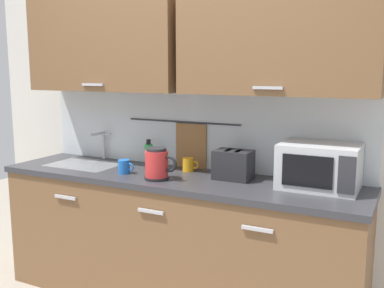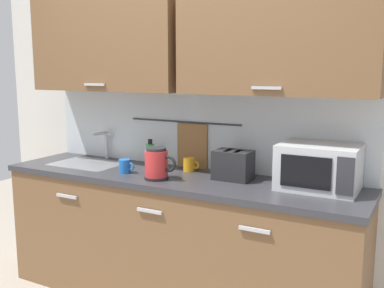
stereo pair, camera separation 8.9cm
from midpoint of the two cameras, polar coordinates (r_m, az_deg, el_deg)
counter_unit at (r=3.15m, az=-3.13°, el=-11.92°), size 2.53×0.64×0.90m
back_wall_assembly at (r=3.13m, az=-1.00°, el=7.97°), size 3.70×0.41×2.50m
sink_faucet at (r=3.60m, az=-12.14°, el=0.32°), size 0.09×0.17×0.22m
microwave at (r=2.76m, az=15.08°, el=-2.76°), size 0.46×0.35×0.27m
electric_kettle at (r=2.89m, az=-5.35°, el=-2.58°), size 0.23×0.16×0.21m
dish_soap_bottle at (r=3.33m, az=-6.32°, el=-1.28°), size 0.06×0.06×0.20m
mug_near_sink at (r=3.10m, az=-9.47°, el=-2.87°), size 0.12×0.08×0.09m
toaster at (r=2.90m, az=4.42°, el=-2.65°), size 0.26×0.17×0.19m
mug_by_kettle at (r=3.12m, az=-1.25°, el=-2.65°), size 0.12×0.08×0.09m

